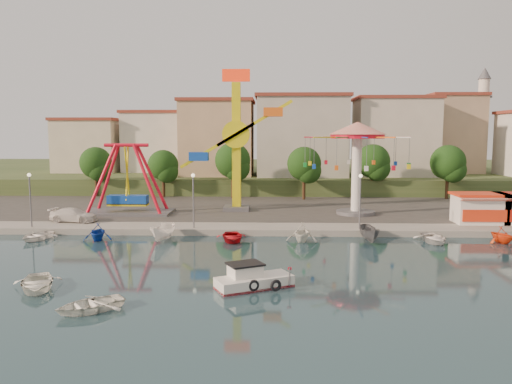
{
  "coord_description": "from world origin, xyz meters",
  "views": [
    {
      "loc": [
        -0.4,
        -34.47,
        9.67
      ],
      "look_at": [
        -1.98,
        14.0,
        4.0
      ],
      "focal_mm": 35.0,
      "sensor_mm": 36.0,
      "label": 1
    }
  ],
  "objects_px": {
    "cabin_motorboat": "(252,281)",
    "van": "(74,215)",
    "pirate_ship_ride": "(127,180)",
    "wave_swinger": "(357,147)",
    "rowboat_a": "(37,283)",
    "kamikaze_tower": "(240,145)"
  },
  "relations": [
    {
      "from": "cabin_motorboat",
      "to": "rowboat_a",
      "type": "xyz_separation_m",
      "value": [
        -13.43,
        -0.88,
        -0.03
      ]
    },
    {
      "from": "rowboat_a",
      "to": "van",
      "type": "relative_size",
      "value": 0.85
    },
    {
      "from": "wave_swinger",
      "to": "rowboat_a",
      "type": "relative_size",
      "value": 2.81
    },
    {
      "from": "kamikaze_tower",
      "to": "van",
      "type": "bearing_deg",
      "value": -154.08
    },
    {
      "from": "rowboat_a",
      "to": "cabin_motorboat",
      "type": "bearing_deg",
      "value": -18.19
    },
    {
      "from": "pirate_ship_ride",
      "to": "wave_swinger",
      "type": "height_order",
      "value": "wave_swinger"
    },
    {
      "from": "wave_swinger",
      "to": "van",
      "type": "relative_size",
      "value": 2.38
    },
    {
      "from": "rowboat_a",
      "to": "van",
      "type": "bearing_deg",
      "value": 84.03
    },
    {
      "from": "cabin_motorboat",
      "to": "wave_swinger",
      "type": "bearing_deg",
      "value": 40.41
    },
    {
      "from": "cabin_motorboat",
      "to": "van",
      "type": "relative_size",
      "value": 1.06
    },
    {
      "from": "pirate_ship_ride",
      "to": "cabin_motorboat",
      "type": "relative_size",
      "value": 1.94
    },
    {
      "from": "kamikaze_tower",
      "to": "rowboat_a",
      "type": "height_order",
      "value": "kamikaze_tower"
    },
    {
      "from": "kamikaze_tower",
      "to": "wave_swinger",
      "type": "height_order",
      "value": "kamikaze_tower"
    },
    {
      "from": "cabin_motorboat",
      "to": "rowboat_a",
      "type": "relative_size",
      "value": 1.25
    },
    {
      "from": "kamikaze_tower",
      "to": "cabin_motorboat",
      "type": "distance_m",
      "value": 29.12
    },
    {
      "from": "pirate_ship_ride",
      "to": "cabin_motorboat",
      "type": "xyz_separation_m",
      "value": [
        15.24,
        -25.32,
        -3.94
      ]
    },
    {
      "from": "pirate_ship_ride",
      "to": "cabin_motorboat",
      "type": "distance_m",
      "value": 29.82
    },
    {
      "from": "cabin_motorboat",
      "to": "rowboat_a",
      "type": "distance_m",
      "value": 13.46
    },
    {
      "from": "kamikaze_tower",
      "to": "rowboat_a",
      "type": "xyz_separation_m",
      "value": [
        -10.89,
        -28.79,
        -7.92
      ]
    },
    {
      "from": "cabin_motorboat",
      "to": "van",
      "type": "xyz_separation_m",
      "value": [
        -19.33,
        19.76,
        0.85
      ]
    },
    {
      "from": "wave_swinger",
      "to": "rowboat_a",
      "type": "xyz_separation_m",
      "value": [
        -24.14,
        -26.55,
        -7.77
      ]
    },
    {
      "from": "kamikaze_tower",
      "to": "cabin_motorboat",
      "type": "bearing_deg",
      "value": -84.81
    }
  ]
}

